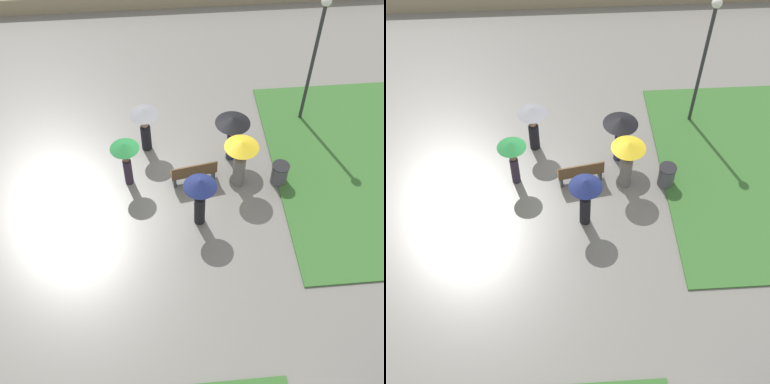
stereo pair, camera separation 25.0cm
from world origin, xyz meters
The scene contains 10 objects.
ground_plane centered at (0.00, 0.00, 0.00)m, with size 90.00×90.00×0.00m, color slate.
lawn_patch_near centered at (-7.07, 0.13, 0.03)m, with size 7.64×8.65×0.06m.
park_bench centered at (-0.49, 0.26, 0.46)m, with size 1.56×0.66×0.90m.
lamp_post centered at (-4.72, -2.49, 3.07)m, with size 0.32×0.32×4.84m.
trash_bin centered at (-3.29, 0.52, 0.40)m, with size 0.58×0.58×0.79m.
crowd_person_yellow centered at (-1.95, 0.44, 1.30)m, with size 1.08×1.08×1.91m.
crowd_person_grey centered at (1.01, -1.43, 1.27)m, with size 0.99×0.99×1.81m.
crowd_person_navy centered at (-0.53, 1.88, 1.42)m, with size 0.99×0.99×1.96m.
crowd_person_green centered at (1.64, 0.10, 1.32)m, with size 0.92×0.92×1.81m.
crowd_person_black centered at (-1.84, -0.71, 1.46)m, with size 1.15×1.15×1.86m.
Camera 1 is at (0.47, 10.55, 12.28)m, focal length 45.00 mm.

